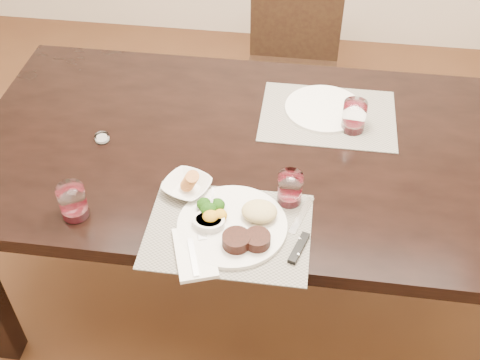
# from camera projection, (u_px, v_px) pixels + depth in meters

# --- Properties ---
(ground_plane) EXTENTS (4.50, 4.50, 0.00)m
(ground_plane) POSITION_uv_depth(u_px,v_px,m) (269.00, 286.00, 2.47)
(ground_plane) COLOR #3F2214
(ground_plane) RESTS_ON ground
(dining_table) EXTENTS (2.00, 1.00, 0.75)m
(dining_table) POSITION_uv_depth(u_px,v_px,m) (275.00, 166.00, 2.01)
(dining_table) COLOR black
(dining_table) RESTS_ON ground
(chair_far) EXTENTS (0.42, 0.42, 0.90)m
(chair_far) POSITION_uv_depth(u_px,v_px,m) (293.00, 58.00, 2.79)
(chair_far) COLOR black
(chair_far) RESTS_ON ground
(placemat_near) EXTENTS (0.46, 0.34, 0.00)m
(placemat_near) POSITION_uv_depth(u_px,v_px,m) (228.00, 231.00, 1.69)
(placemat_near) COLOR slate
(placemat_near) RESTS_ON dining_table
(placemat_far) EXTENTS (0.46, 0.34, 0.00)m
(placemat_far) POSITION_uv_depth(u_px,v_px,m) (328.00, 116.00, 2.07)
(placemat_far) COLOR slate
(placemat_far) RESTS_ON dining_table
(dinner_plate) EXTENTS (0.31, 0.31, 0.06)m
(dinner_plate) POSITION_uv_depth(u_px,v_px,m) (237.00, 224.00, 1.68)
(dinner_plate) COLOR silver
(dinner_plate) RESTS_ON placemat_near
(napkin_fork) EXTENTS (0.16, 0.21, 0.02)m
(napkin_fork) POSITION_uv_depth(u_px,v_px,m) (195.00, 253.00, 1.62)
(napkin_fork) COLOR white
(napkin_fork) RESTS_ON placemat_near
(steak_knife) EXTENTS (0.07, 0.26, 0.01)m
(steak_knife) POSITION_uv_depth(u_px,v_px,m) (300.00, 240.00, 1.65)
(steak_knife) COLOR white
(steak_knife) RESTS_ON placemat_near
(cracker_bowl) EXTENTS (0.18, 0.18, 0.06)m
(cracker_bowl) POSITION_uv_depth(u_px,v_px,m) (187.00, 186.00, 1.79)
(cracker_bowl) COLOR silver
(cracker_bowl) RESTS_ON placemat_near
(sauce_ramekin) EXTENTS (0.09, 0.14, 0.07)m
(sauce_ramekin) POSITION_uv_depth(u_px,v_px,m) (209.00, 223.00, 1.68)
(sauce_ramekin) COLOR silver
(sauce_ramekin) RESTS_ON placemat_near
(wine_glass_near) EXTENTS (0.07, 0.07, 0.10)m
(wine_glass_near) POSITION_uv_depth(u_px,v_px,m) (290.00, 190.00, 1.74)
(wine_glass_near) COLOR white
(wine_glass_near) RESTS_ON placemat_near
(far_plate) EXTENTS (0.27, 0.27, 0.01)m
(far_plate) POSITION_uv_depth(u_px,v_px,m) (324.00, 109.00, 2.08)
(far_plate) COLOR silver
(far_plate) RESTS_ON placemat_far
(wine_glass_far) EXTENTS (0.08, 0.08, 0.11)m
(wine_glass_far) POSITION_uv_depth(u_px,v_px,m) (354.00, 118.00, 1.98)
(wine_glass_far) COLOR white
(wine_glass_far) RESTS_ON placemat_far
(wine_glass_side) EXTENTS (0.08, 0.08, 0.11)m
(wine_glass_side) POSITION_uv_depth(u_px,v_px,m) (73.00, 203.00, 1.70)
(wine_glass_side) COLOR white
(wine_glass_side) RESTS_ON dining_table
(salt_cellar) EXTENTS (0.05, 0.05, 0.02)m
(salt_cellar) POSITION_uv_depth(u_px,v_px,m) (102.00, 138.00, 1.97)
(salt_cellar) COLOR white
(salt_cellar) RESTS_ON dining_table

